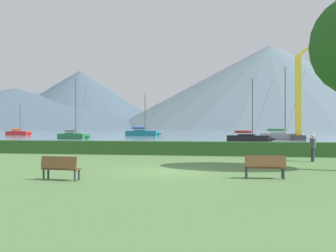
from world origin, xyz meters
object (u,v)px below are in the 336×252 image
(sailboat_slip_6, at_px, (143,133))
(dock_crane, at_px, (301,101))
(sailboat_slip_2, at_px, (74,136))
(park_bench_under_tree, at_px, (60,167))
(sailboat_slip_3, at_px, (282,136))
(sailboat_slip_5, at_px, (19,133))
(sailboat_slip_1, at_px, (250,138))
(person_standing_walker, at_px, (313,145))
(park_bench_near_path, at_px, (265,166))

(sailboat_slip_6, xyz_separation_m, dock_crane, (30.93, -24.15, 5.37))
(sailboat_slip_2, xyz_separation_m, park_bench_under_tree, (21.33, -50.56, -0.04))
(sailboat_slip_2, height_order, sailboat_slip_3, sailboat_slip_3)
(sailboat_slip_3, distance_m, sailboat_slip_5, 65.68)
(sailboat_slip_1, bearing_deg, sailboat_slip_3, 76.64)
(sailboat_slip_2, distance_m, sailboat_slip_5, 37.09)
(sailboat_slip_2, bearing_deg, sailboat_slip_3, 21.55)
(person_standing_walker, bearing_deg, sailboat_slip_6, 100.89)
(sailboat_slip_6, bearing_deg, dock_crane, -28.69)
(park_bench_near_path, bearing_deg, dock_crane, 75.68)
(sailboat_slip_2, distance_m, park_bench_under_tree, 54.88)
(sailboat_slip_5, bearing_deg, park_bench_near_path, -46.49)
(sailboat_slip_1, bearing_deg, sailboat_slip_5, 161.78)
(sailboat_slip_5, distance_m, person_standing_walker, 88.42)
(sailboat_slip_2, relative_size, sailboat_slip_3, 0.88)
(sailboat_slip_6, bearing_deg, park_bench_under_tree, -69.31)
(sailboat_slip_5, bearing_deg, sailboat_slip_6, 2.26)
(sailboat_slip_2, bearing_deg, park_bench_under_tree, -47.82)
(park_bench_under_tree, height_order, person_standing_walker, person_standing_walker)
(park_bench_near_path, xyz_separation_m, dock_crane, (8.11, 48.16, 5.55))
(sailboat_slip_1, bearing_deg, park_bench_under_tree, -86.66)
(sailboat_slip_2, distance_m, sailboat_slip_6, 24.50)
(sailboat_slip_6, bearing_deg, park_bench_near_path, -63.19)
(dock_crane, bearing_deg, sailboat_slip_6, 142.02)
(park_bench_near_path, relative_size, park_bench_under_tree, 1.06)
(person_standing_walker, bearing_deg, sailboat_slip_1, 84.22)
(sailboat_slip_6, distance_m, person_standing_walker, 68.69)
(person_standing_walker, height_order, dock_crane, dock_crane)
(sailboat_slip_5, height_order, person_standing_walker, sailboat_slip_5)
(sailboat_slip_1, xyz_separation_m, dock_crane, (7.90, 8.31, 5.52))
(sailboat_slip_3, xyz_separation_m, person_standing_walker, (-2.22, -41.23, 0.32))
(sailboat_slip_2, distance_m, sailboat_slip_3, 34.73)
(dock_crane, bearing_deg, park_bench_under_tree, -107.68)
(sailboat_slip_3, xyz_separation_m, park_bench_near_path, (-5.52, -50.01, -0.12))
(sailboat_slip_6, height_order, park_bench_near_path, sailboat_slip_6)
(person_standing_walker, bearing_deg, park_bench_near_path, -122.03)
(person_standing_walker, bearing_deg, sailboat_slip_5, 119.94)
(sailboat_slip_1, height_order, sailboat_slip_2, sailboat_slip_2)
(sailboat_slip_5, distance_m, dock_crane, 69.00)
(sailboat_slip_6, relative_size, park_bench_near_path, 5.90)
(sailboat_slip_1, xyz_separation_m, sailboat_slip_6, (-23.03, 32.46, 0.15))
(sailboat_slip_6, height_order, person_standing_walker, sailboat_slip_6)
(sailboat_slip_6, xyz_separation_m, park_bench_under_tree, (14.97, -74.23, -0.18))
(park_bench_near_path, xyz_separation_m, park_bench_under_tree, (-7.86, -1.92, -0.00))
(sailboat_slip_1, xyz_separation_m, park_bench_near_path, (-0.20, -39.85, -0.03))
(sailboat_slip_2, height_order, dock_crane, dock_crane)
(sailboat_slip_3, relative_size, park_bench_under_tree, 7.56)
(sailboat_slip_6, xyz_separation_m, park_bench_near_path, (22.83, -72.31, -0.18))
(sailboat_slip_2, xyz_separation_m, person_standing_walker, (32.48, -39.87, 0.40))
(sailboat_slip_3, height_order, park_bench_near_path, sailboat_slip_3)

